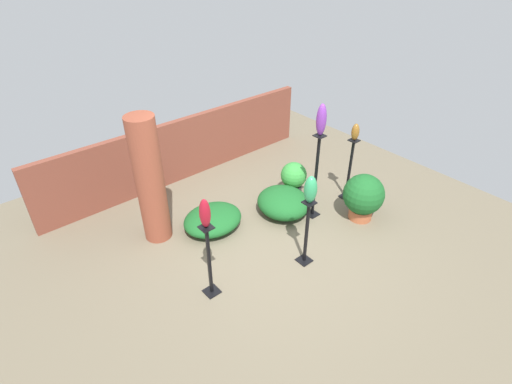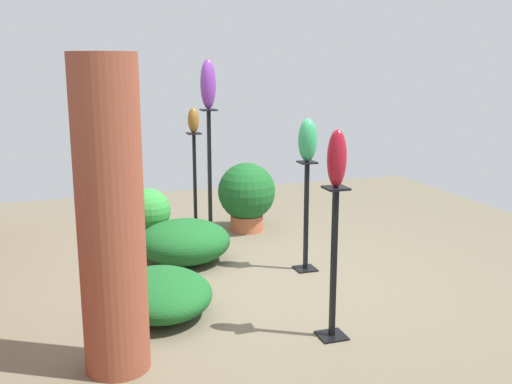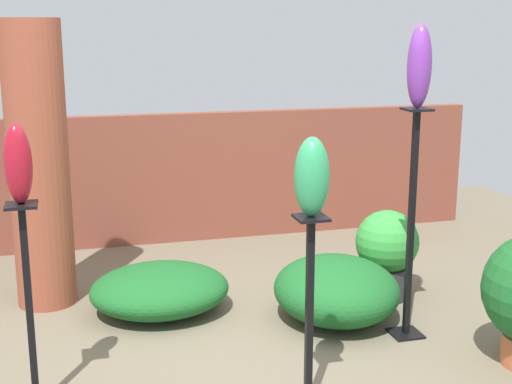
{
  "view_description": "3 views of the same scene",
  "coord_description": "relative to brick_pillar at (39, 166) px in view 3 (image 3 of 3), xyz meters",
  "views": [
    {
      "loc": [
        -3.3,
        -3.41,
        4.16
      ],
      "look_at": [
        -0.23,
        0.23,
        0.97
      ],
      "focal_mm": 28.0,
      "sensor_mm": 36.0,
      "label": 1
    },
    {
      "loc": [
        -5.04,
        1.68,
        2.0
      ],
      "look_at": [
        -0.26,
        0.08,
        0.89
      ],
      "focal_mm": 42.0,
      "sensor_mm": 36.0,
      "label": 2
    },
    {
      "loc": [
        -1.1,
        -3.79,
        2.01
      ],
      "look_at": [
        -0.04,
        0.15,
        1.04
      ],
      "focal_mm": 50.0,
      "sensor_mm": 36.0,
      "label": 3
    }
  ],
  "objects": [
    {
      "name": "ground_plane",
      "position": [
        1.3,
        -1.39,
        -1.03
      ],
      "size": [
        8.0,
        8.0,
        0.0
      ],
      "primitive_type": "plane",
      "color": "#6B604C"
    },
    {
      "name": "brick_wall_back",
      "position": [
        1.3,
        1.28,
        -0.42
      ],
      "size": [
        5.6,
        0.12,
        1.21
      ],
      "primitive_type": "cube",
      "color": "brown",
      "rests_on": "ground"
    },
    {
      "name": "brick_pillar",
      "position": [
        0.0,
        0.0,
        0.0
      ],
      "size": [
        0.42,
        0.42,
        2.05
      ],
      "primitive_type": "cylinder",
      "color": "brown",
      "rests_on": "ground"
    },
    {
      "name": "pedestal_jade",
      "position": [
        1.36,
        -1.93,
        -0.54
      ],
      "size": [
        0.2,
        0.2,
        1.07
      ],
      "color": "black",
      "rests_on": "ground"
    },
    {
      "name": "pedestal_ruby",
      "position": [
        -0.04,
        -1.54,
        -0.51
      ],
      "size": [
        0.2,
        0.2,
        1.13
      ],
      "color": "black",
      "rests_on": "ground"
    },
    {
      "name": "pedestal_violet",
      "position": [
        2.3,
        -1.21,
        -0.33
      ],
      "size": [
        0.2,
        0.2,
        1.5
      ],
      "color": "black",
      "rests_on": "ground"
    },
    {
      "name": "art_vase_jade",
      "position": [
        1.36,
        -1.93,
        0.25
      ],
      "size": [
        0.18,
        0.18,
        0.4
      ],
      "primitive_type": "ellipsoid",
      "color": "#2D9356",
      "rests_on": "pedestal_jade"
    },
    {
      "name": "art_vase_ruby",
      "position": [
        -0.04,
        -1.54,
        0.31
      ],
      "size": [
        0.14,
        0.14,
        0.41
      ],
      "primitive_type": "ellipsoid",
      "color": "maroon",
      "rests_on": "pedestal_ruby"
    },
    {
      "name": "art_vase_violet",
      "position": [
        2.3,
        -1.21,
        0.73
      ],
      "size": [
        0.15,
        0.16,
        0.51
      ],
      "primitive_type": "ellipsoid",
      "color": "#6B2D8C",
      "rests_on": "pedestal_violet"
    },
    {
      "name": "potted_plant_front_left",
      "position": [
        2.44,
        -0.58,
        -0.64
      ],
      "size": [
        0.47,
        0.47,
        0.68
      ],
      "color": "#2D2D33",
      "rests_on": "ground"
    },
    {
      "name": "foliage_bed_east",
      "position": [
        1.94,
        -0.85,
        -0.81
      ],
      "size": [
        0.86,
        0.93,
        0.44
      ],
      "primitive_type": "ellipsoid",
      "color": "#195923",
      "rests_on": "ground"
    },
    {
      "name": "foliage_bed_west",
      "position": [
        0.78,
        -0.41,
        -0.85
      ],
      "size": [
        0.99,
        0.83,
        0.34
      ],
      "primitive_type": "ellipsoid",
      "color": "#195923",
      "rests_on": "ground"
    }
  ]
}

